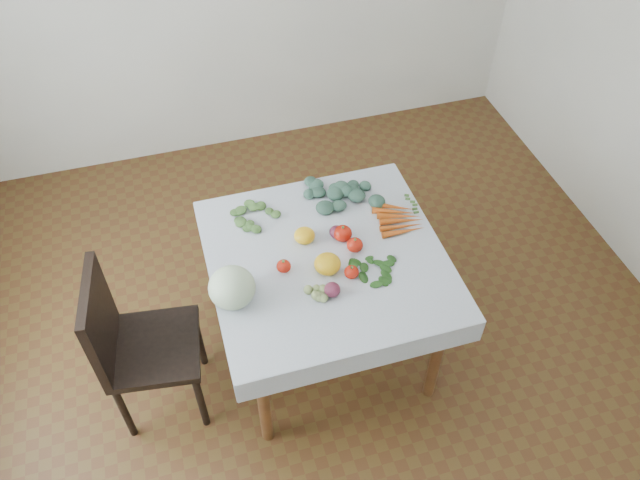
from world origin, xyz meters
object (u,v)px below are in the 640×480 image
(cabbage, at_px, (232,288))
(carrot_bunch, at_px, (399,219))
(chair, at_px, (132,340))
(heirloom_back, at_px, (304,236))
(table, at_px, (327,271))

(cabbage, relative_size, carrot_bunch, 0.79)
(chair, height_order, cabbage, chair)
(carrot_bunch, bearing_deg, heirloom_back, 179.60)
(heirloom_back, height_order, carrot_bunch, heirloom_back)
(heirloom_back, xyz_separation_m, carrot_bunch, (0.49, -0.00, -0.02))
(table, distance_m, carrot_bunch, 0.46)
(table, relative_size, chair, 1.05)
(cabbage, bearing_deg, carrot_bunch, 16.43)
(cabbage, bearing_deg, heirloom_back, 33.59)
(cabbage, relative_size, heirloom_back, 2.03)
(chair, bearing_deg, carrot_bunch, 7.90)
(table, relative_size, heirloom_back, 9.63)
(chair, xyz_separation_m, carrot_bunch, (1.39, 0.19, 0.23))
(carrot_bunch, bearing_deg, chair, -172.10)
(cabbage, xyz_separation_m, carrot_bunch, (0.90, 0.27, -0.08))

